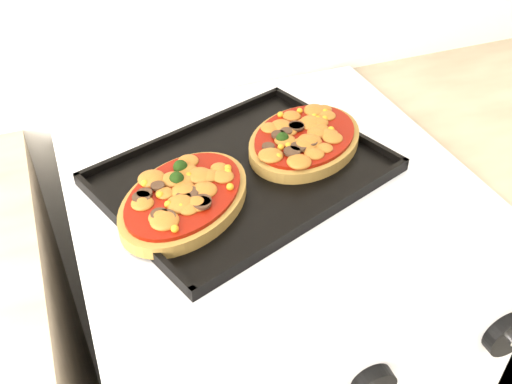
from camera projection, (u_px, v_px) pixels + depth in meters
name	position (u px, v px, depth m)	size (l,w,h in m)	color
stove	(269.00, 358.00, 1.15)	(0.60, 0.60, 0.91)	white
control_panel	(374.00, 367.00, 0.67)	(0.60, 0.02, 0.09)	white
knob_center	(374.00, 384.00, 0.65)	(0.05, 0.05, 0.02)	black
knob_right	(508.00, 334.00, 0.71)	(0.06, 0.06, 0.02)	black
baking_tray	(244.00, 172.00, 0.86)	(0.41, 0.30, 0.02)	black
pizza_left	(184.00, 197.00, 0.79)	(0.22, 0.15, 0.03)	olive
pizza_right	(305.00, 138.00, 0.90)	(0.22, 0.16, 0.03)	olive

